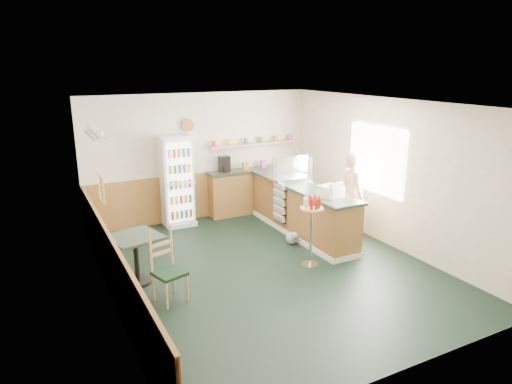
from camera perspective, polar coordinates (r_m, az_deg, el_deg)
ground at (r=7.70m, az=1.49°, el=-9.43°), size 6.00×6.00×0.00m
room_envelope at (r=7.72m, az=-2.52°, el=2.63°), size 5.04×6.02×2.72m
service_counter at (r=9.04m, az=5.76°, el=-2.48°), size 0.68×3.01×1.01m
back_counter at (r=10.37m, az=-0.16°, el=0.48°), size 2.24×0.42×1.69m
drinks_fridge at (r=9.54m, az=-9.84°, el=1.36°), size 0.62×0.53×1.89m
display_case at (r=9.21m, az=4.29°, el=2.94°), size 0.81×0.42×0.46m
cash_register at (r=8.14m, az=9.35°, el=0.09°), size 0.42×0.43×0.20m
shopkeeper at (r=8.81m, az=11.99°, el=-0.54°), size 0.51×0.64×1.71m
condiment_stand at (r=7.54m, az=6.95°, el=-3.47°), size 0.38×0.38×1.19m
newspaper_rack at (r=9.03m, az=2.93°, el=-1.25°), size 0.09×0.40×0.82m
cafe_table at (r=7.21m, az=-14.79°, el=-7.03°), size 0.86×0.86×0.78m
cafe_chair at (r=6.66m, az=-11.03°, el=-8.63°), size 0.49×0.50×1.07m
dog_doorstop at (r=8.62m, az=4.54°, el=-5.73°), size 0.22×0.29×0.27m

